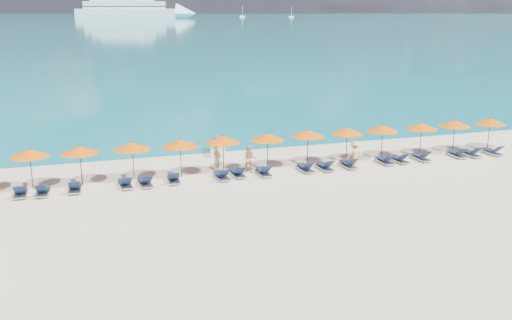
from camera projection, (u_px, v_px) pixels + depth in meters
name	position (u px, v px, depth m)	size (l,w,h in m)	color
ground	(273.00, 196.00, 29.60)	(1400.00, 1400.00, 0.00)	beige
sea	(78.00, 17.00, 637.19)	(1600.00, 1300.00, 0.01)	#1FA9B2
cruise_ship	(137.00, 9.00, 551.81)	(115.54, 53.94, 32.20)	white
sailboat_near	(291.00, 16.00, 600.75)	(5.47, 1.82, 10.03)	white
sailboat_far	(242.00, 16.00, 614.89)	(5.97, 1.99, 10.94)	white
jetski	(217.00, 148.00, 38.29)	(1.43, 2.67, 0.90)	silver
beachgoer_a	(217.00, 160.00, 33.58)	(0.61, 0.40, 1.66)	tan
beachgoer_b	(249.00, 159.00, 33.61)	(0.81, 0.47, 1.67)	tan
beachgoer_c	(355.00, 154.00, 34.77)	(1.08, 0.50, 1.68)	tan
umbrella_2	(29.00, 153.00, 30.28)	(2.10, 2.10, 2.28)	black
umbrella_3	(80.00, 150.00, 30.96)	(2.10, 2.10, 2.28)	black
umbrella_4	(132.00, 146.00, 31.84)	(2.10, 2.10, 2.28)	black
umbrella_5	(180.00, 143.00, 32.53)	(2.10, 2.10, 2.28)	black
umbrella_6	(223.00, 139.00, 33.46)	(2.10, 2.10, 2.28)	black
umbrella_7	(267.00, 137.00, 34.09)	(2.10, 2.10, 2.28)	black
umbrella_8	(308.00, 133.00, 35.04)	(2.10, 2.10, 2.28)	black
umbrella_9	(347.00, 131.00, 35.76)	(2.10, 2.10, 2.28)	black
umbrella_10	(383.00, 128.00, 36.52)	(2.10, 2.10, 2.28)	black
umbrella_11	(422.00, 126.00, 37.21)	(2.10, 2.10, 2.28)	black
umbrella_12	(455.00, 123.00, 38.03)	(2.10, 2.10, 2.28)	black
umbrella_13	(490.00, 121.00, 38.77)	(2.10, 2.10, 2.28)	black
lounger_3	(20.00, 192.00, 29.57)	(0.63, 1.71, 0.66)	silver
lounger_4	(43.00, 191.00, 29.78)	(0.76, 1.75, 0.66)	silver
lounger_5	(75.00, 187.00, 30.33)	(0.73, 1.74, 0.66)	silver
lounger_6	(125.00, 183.00, 31.06)	(0.77, 1.75, 0.66)	silver
lounger_7	(145.00, 182.00, 31.30)	(0.77, 1.75, 0.66)	silver
lounger_8	(174.00, 178.00, 31.94)	(0.73, 1.74, 0.66)	silver
lounger_9	(221.00, 175.00, 32.55)	(0.70, 1.73, 0.66)	silver
lounger_10	(238.00, 173.00, 33.03)	(0.70, 1.73, 0.66)	silver
lounger_11	(263.00, 171.00, 33.28)	(0.64, 1.71, 0.66)	silver
lounger_12	(305.00, 168.00, 34.08)	(0.67, 1.72, 0.66)	silver
lounger_13	(325.00, 166.00, 34.35)	(0.69, 1.73, 0.66)	silver
lounger_14	(348.00, 164.00, 34.85)	(0.62, 1.70, 0.66)	silver
lounger_15	(385.00, 160.00, 35.75)	(0.63, 1.70, 0.66)	silver
lounger_16	(399.00, 159.00, 36.06)	(0.70, 1.73, 0.66)	silver
lounger_17	(421.00, 157.00, 36.55)	(0.63, 1.70, 0.66)	silver
lounger_18	(456.00, 154.00, 37.35)	(0.71, 1.73, 0.66)	silver
lounger_19	(471.00, 153.00, 37.56)	(0.65, 1.71, 0.66)	silver
lounger_20	(492.00, 151.00, 37.98)	(0.73, 1.74, 0.66)	silver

